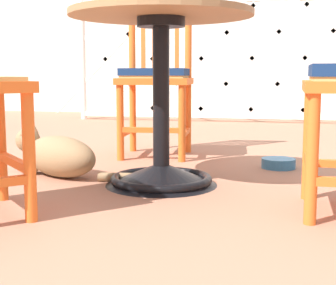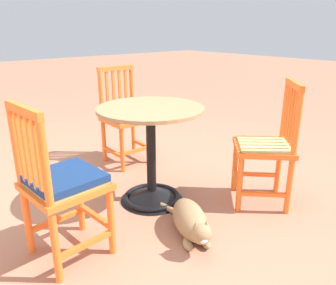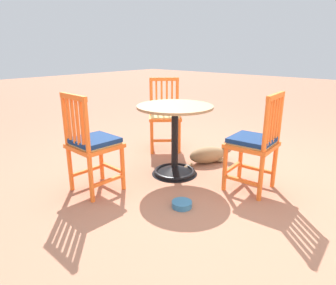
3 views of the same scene
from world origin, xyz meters
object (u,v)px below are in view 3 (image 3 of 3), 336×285
orange_chair_near_fence (254,144)px  pet_water_bowl (182,204)px  tabby_cat (210,155)px  orange_chair_by_planter (165,116)px  cafe_table (175,148)px  orange_chair_tucked_in (93,145)px

orange_chair_near_fence → pet_water_bowl: (0.69, -0.27, -0.42)m
orange_chair_near_fence → pet_water_bowl: size_ratio=5.36×
tabby_cat → pet_water_bowl: tabby_cat is taller
orange_chair_by_planter → pet_water_bowl: bearing=47.0°
cafe_table → tabby_cat: (-0.53, 0.10, -0.19)m
orange_chair_by_planter → tabby_cat: 0.81m
orange_chair_by_planter → tabby_cat: orange_chair_by_planter is taller
orange_chair_tucked_in → pet_water_bowl: orange_chair_tucked_in is taller
orange_chair_tucked_in → orange_chair_near_fence: size_ratio=1.00×
cafe_table → orange_chair_tucked_in: size_ratio=0.83×
tabby_cat → pet_water_bowl: (1.03, 0.40, -0.07)m
cafe_table → pet_water_bowl: 0.75m
orange_chair_by_planter → cafe_table: bearing=48.7°
cafe_table → orange_chair_by_planter: orange_chair_by_planter is taller
tabby_cat → orange_chair_by_planter: bearing=-92.2°
tabby_cat → orange_chair_near_fence: bearing=63.7°
cafe_table → orange_chair_tucked_in: (0.78, -0.30, 0.16)m
tabby_cat → pet_water_bowl: size_ratio=4.23×
orange_chair_tucked_in → orange_chair_near_fence: (-0.98, 1.08, 0.00)m
pet_water_bowl → cafe_table: bearing=-135.0°
orange_chair_tucked_in → orange_chair_near_fence: 1.45m
cafe_table → pet_water_bowl: cafe_table is taller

